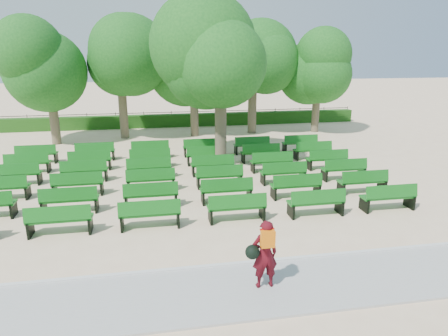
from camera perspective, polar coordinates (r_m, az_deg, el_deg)
The scene contains 9 objects.
ground at distance 16.34m, azimuth -1.21°, elevation -2.76°, with size 120.00×120.00×0.00m, color beige.
paving at distance 9.79m, azimuth 5.98°, elevation -16.71°, with size 30.00×2.20×0.06m, color #ABAAA6.
curb at distance 10.72m, azimuth 4.24°, elevation -13.35°, with size 30.00×0.12×0.10m, color silver.
hedge at distance 29.75m, azimuth -5.52°, elevation 6.83°, with size 26.00×0.70×0.90m, color #1F5014.
fence at distance 30.22m, azimuth -5.57°, elevation 6.11°, with size 26.00×0.10×1.02m, color black, non-canonical shape.
tree_line at distance 25.92m, azimuth -4.73°, elevation 4.41°, with size 21.80×6.80×7.04m, color #1D621C, non-canonical shape.
bench_array at distance 17.02m, azimuth -5.85°, elevation -1.70°, with size 1.91×0.60×1.20m.
tree_among at distance 18.50m, azimuth -0.50°, elevation 14.50°, with size 5.07×5.07×7.05m.
person at distance 9.36m, azimuth 5.74°, elevation -12.04°, with size 0.79×0.48×1.66m.
Camera 1 is at (-2.42, -15.25, 5.36)m, focal length 32.00 mm.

